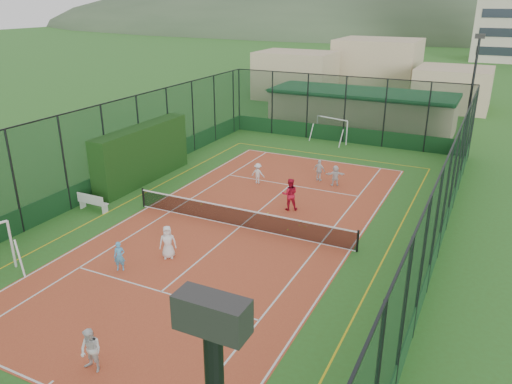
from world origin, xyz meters
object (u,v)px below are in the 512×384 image
at_px(clubhouse, 361,110).
at_px(child_near_mid, 119,256).
at_px(floodlight_ne, 470,99).
at_px(coach, 290,194).
at_px(child_near_right, 91,351).
at_px(child_far_left, 258,173).
at_px(futsal_goal_far, 332,130).
at_px(white_bench, 93,202).
at_px(child_far_right, 319,170).
at_px(child_far_back, 335,176).
at_px(child_near_left, 168,242).

distance_m(clubhouse, child_near_mid, 27.90).
relative_size(floodlight_ne, coach, 4.81).
xyz_separation_m(child_near_right, child_far_left, (-2.61, 16.63, -0.09)).
height_order(child_far_left, coach, coach).
bearing_deg(child_near_mid, futsal_goal_far, 56.35).
height_order(child_near_mid, child_far_left, child_far_left).
distance_m(white_bench, child_far_left, 9.50).
xyz_separation_m(child_near_mid, child_far_right, (3.72, 13.66, 0.04)).
height_order(clubhouse, futsal_goal_far, clubhouse).
xyz_separation_m(clubhouse, child_far_back, (2.38, -14.49, -0.94)).
distance_m(clubhouse, child_far_left, 16.28).
bearing_deg(white_bench, child_near_mid, -38.06).
height_order(child_far_right, coach, coach).
bearing_deg(child_near_right, coach, 89.85).
bearing_deg(child_far_back, white_bench, 15.65).
height_order(floodlight_ne, futsal_goal_far, floodlight_ne).
distance_m(floodlight_ne, child_far_back, 11.55).
relative_size(child_near_mid, child_far_back, 1.00).
bearing_deg(white_bench, floodlight_ne, 48.12).
bearing_deg(child_far_left, child_near_right, 96.17).
bearing_deg(child_near_left, child_far_right, 45.55).
bearing_deg(clubhouse, child_far_right, -84.89).
height_order(clubhouse, coach, clubhouse).
bearing_deg(child_near_left, floodlight_ne, 32.08).
distance_m(floodlight_ne, white_bench, 24.75).
bearing_deg(clubhouse, futsal_goal_far, -99.14).
xyz_separation_m(futsal_goal_far, child_near_right, (1.59, -27.49, -0.19)).
height_order(clubhouse, white_bench, clubhouse).
xyz_separation_m(child_near_right, child_far_right, (0.52, 18.67, -0.06)).
xyz_separation_m(clubhouse, child_far_left, (-1.87, -16.15, -0.94)).
relative_size(child_far_left, coach, 0.73).
height_order(white_bench, child_far_back, child_far_back).
xyz_separation_m(child_far_left, child_far_right, (3.13, 2.03, 0.04)).
distance_m(child_near_mid, child_far_right, 14.16).
bearing_deg(floodlight_ne, child_far_right, -130.11).
xyz_separation_m(child_far_back, coach, (-1.04, -4.50, 0.24)).
height_order(child_far_left, child_far_back, child_far_left).
height_order(child_near_left, child_far_back, child_near_left).
bearing_deg(coach, futsal_goal_far, -106.42).
distance_m(floodlight_ne, child_far_left, 15.40).
xyz_separation_m(white_bench, child_near_left, (6.49, -2.48, 0.25)).
height_order(child_near_right, coach, coach).
bearing_deg(futsal_goal_far, child_far_left, -78.63).
relative_size(clubhouse, child_near_right, 10.63).
relative_size(white_bench, child_near_mid, 1.40).
height_order(clubhouse, child_far_right, clubhouse).
bearing_deg(child_far_back, clubhouse, -106.72).
bearing_deg(child_near_right, child_far_left, 101.29).
height_order(floodlight_ne, clubhouse, floodlight_ne).
xyz_separation_m(white_bench, child_near_mid, (5.34, -4.21, 0.14)).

